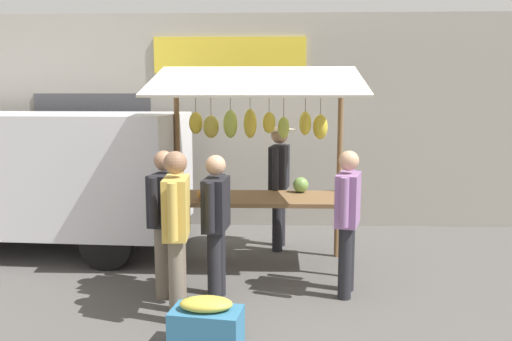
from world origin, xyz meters
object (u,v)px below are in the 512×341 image
(shopper_with_shopping_bag, at_px, (177,223))
(produce_crate_near, at_px, (206,324))
(market_stall, at_px, (257,141))
(parked_van, at_px, (12,168))
(shopper_in_grey_tee, at_px, (165,213))
(vendor_with_sunhat, at_px, (279,177))
(shopper_in_striped_shirt, at_px, (348,213))
(shopper_with_ponytail, at_px, (216,218))

(shopper_with_shopping_bag, relative_size, produce_crate_near, 2.53)
(market_stall, distance_m, parked_van, 3.52)
(market_stall, height_order, shopper_in_grey_tee, market_stall)
(vendor_with_sunhat, relative_size, shopper_in_striped_shirt, 1.09)
(shopper_in_grey_tee, bearing_deg, shopper_in_striped_shirt, -77.59)
(parked_van, xyz_separation_m, produce_crate_near, (-3.09, 2.93, -0.92))
(shopper_with_ponytail, height_order, shopper_in_striped_shirt, shopper_in_striped_shirt)
(vendor_with_sunhat, relative_size, shopper_with_shopping_bag, 1.05)
(vendor_with_sunhat, bearing_deg, produce_crate_near, -2.71)
(shopper_with_shopping_bag, bearing_deg, market_stall, -26.96)
(produce_crate_near, bearing_deg, shopper_with_shopping_bag, -60.05)
(shopper_in_striped_shirt, distance_m, parked_van, 4.74)
(shopper_with_ponytail, relative_size, shopper_with_shopping_bag, 0.95)
(vendor_with_sunhat, height_order, shopper_with_ponytail, vendor_with_sunhat)
(shopper_with_ponytail, height_order, parked_van, parked_van)
(shopper_with_ponytail, relative_size, shopper_in_grey_tee, 0.98)
(market_stall, xyz_separation_m, shopper_in_grey_tee, (0.94, 1.08, -0.67))
(market_stall, bearing_deg, vendor_with_sunhat, -112.60)
(market_stall, distance_m, shopper_in_grey_tee, 1.58)
(shopper_with_ponytail, bearing_deg, market_stall, -11.87)
(parked_van, bearing_deg, produce_crate_near, 139.71)
(shopper_in_grey_tee, bearing_deg, market_stall, -29.98)
(shopper_with_shopping_bag, bearing_deg, shopper_with_ponytail, -39.54)
(market_stall, xyz_separation_m, parked_van, (3.44, -0.62, -0.44))
(shopper_in_striped_shirt, bearing_deg, parked_van, 84.21)
(parked_van, height_order, produce_crate_near, parked_van)
(vendor_with_sunhat, distance_m, shopper_in_striped_shirt, 1.86)
(market_stall, height_order, parked_van, market_stall)
(shopper_in_striped_shirt, height_order, parked_van, parked_van)
(shopper_with_ponytail, xyz_separation_m, produce_crate_near, (-0.03, 1.08, -0.67))
(produce_crate_near, bearing_deg, parked_van, -43.42)
(vendor_with_sunhat, relative_size, parked_van, 0.38)
(vendor_with_sunhat, relative_size, shopper_in_grey_tee, 1.09)
(vendor_with_sunhat, xyz_separation_m, shopper_in_striped_shirt, (-0.72, 1.71, -0.12))
(vendor_with_sunhat, xyz_separation_m, shopper_with_ponytail, (0.66, 1.91, -0.14))
(vendor_with_sunhat, bearing_deg, shopper_in_striped_shirt, 31.94)
(market_stall, relative_size, parked_van, 0.56)
(vendor_with_sunhat, height_order, shopper_in_grey_tee, vendor_with_sunhat)
(market_stall, relative_size, vendor_with_sunhat, 1.47)
(vendor_with_sunhat, distance_m, shopper_with_shopping_bag, 2.56)
(shopper_with_ponytail, xyz_separation_m, parked_van, (3.06, -1.85, 0.25))
(shopper_with_ponytail, bearing_deg, shopper_with_shopping_bag, 150.07)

